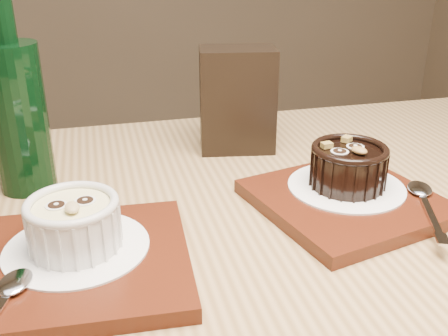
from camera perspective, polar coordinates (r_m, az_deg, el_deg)
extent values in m
cube|color=olive|center=(0.51, 2.94, -10.92)|extent=(1.23, 0.85, 0.04)
cube|color=#4C1C0C|center=(0.49, -14.71, -9.97)|extent=(0.20, 0.20, 0.01)
cylinder|color=white|center=(0.50, -15.71, -8.30)|extent=(0.13, 0.13, 0.00)
cylinder|color=silver|center=(0.49, -15.99, -6.15)|extent=(0.08, 0.08, 0.04)
cylinder|color=#E3DA8A|center=(0.48, -16.26, -4.12)|extent=(0.07, 0.07, 0.00)
torus|color=silver|center=(0.47, -16.31, -3.75)|extent=(0.08, 0.08, 0.01)
cylinder|color=black|center=(0.48, -17.79, -3.81)|extent=(0.02, 0.02, 0.00)
cylinder|color=black|center=(0.48, -14.89, -3.39)|extent=(0.02, 0.02, 0.00)
ellipsoid|color=tan|center=(0.46, -16.21, -4.14)|extent=(0.01, 0.02, 0.01)
cube|color=#4C1C0C|center=(0.59, 13.11, -3.51)|extent=(0.21, 0.21, 0.01)
cylinder|color=white|center=(0.60, 13.16, -1.97)|extent=(0.13, 0.13, 0.00)
cylinder|color=black|center=(0.59, 13.35, -0.07)|extent=(0.08, 0.08, 0.04)
cylinder|color=black|center=(0.59, 13.54, 1.71)|extent=(0.07, 0.07, 0.00)
torus|color=black|center=(0.58, 13.57, 2.02)|extent=(0.08, 0.08, 0.01)
cylinder|color=black|center=(0.58, 12.49, 1.83)|extent=(0.02, 0.02, 0.00)
cylinder|color=black|center=(0.60, 14.10, 2.35)|extent=(0.02, 0.02, 0.00)
ellipsoid|color=olive|center=(0.58, 14.51, 1.87)|extent=(0.02, 0.02, 0.01)
cube|color=brown|center=(0.58, 11.12, 2.46)|extent=(0.01, 0.01, 0.01)
cube|color=brown|center=(0.61, 13.22, 3.09)|extent=(0.01, 0.01, 0.01)
cube|color=black|center=(0.71, 1.46, 7.40)|extent=(0.11, 0.08, 0.14)
cylinder|color=black|center=(0.63, -21.43, 4.97)|extent=(0.06, 0.06, 0.17)
cylinder|color=black|center=(0.61, -23.09, 15.12)|extent=(0.03, 0.03, 0.06)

